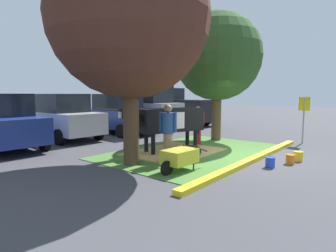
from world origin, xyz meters
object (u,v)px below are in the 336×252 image
object	(u,v)px
bucket_orange	(290,159)
sedan_silver	(62,117)
cow_holstein	(169,120)
person_visitor_near	(198,125)
sedan_blue	(1,122)
suv_dark_grey	(144,107)
wheelbarrow	(179,157)
pickup_truck_black	(175,108)
person_handler	(168,123)
bucket_blue	(270,162)
bucket_yellow	(298,156)
parking_sign	(304,111)
calf_lying	(190,153)
person_visitor_far	(168,132)
shade_tree_right	(217,57)
sedan_red	(118,114)
shade_tree_left	(129,18)

from	to	relation	value
bucket_orange	sedan_silver	distance (m)	9.51
cow_holstein	person_visitor_near	xyz separation A→B (m)	(1.74, -0.06, -0.29)
sedan_blue	suv_dark_grey	distance (m)	7.92
wheelbarrow	sedan_silver	world-z (taller)	sedan_silver
suv_dark_grey	pickup_truck_black	bearing A→B (deg)	-2.47
person_handler	bucket_blue	xyz separation A→B (m)	(-1.04, -4.44, -0.72)
person_handler	bucket_yellow	bearing A→B (deg)	-87.16
person_handler	parking_sign	distance (m)	5.49
calf_lying	bucket_blue	world-z (taller)	calf_lying
person_visitor_far	bucket_orange	xyz separation A→B (m)	(2.14, -2.81, -0.78)
parking_sign	bucket_blue	bearing A→B (deg)	-176.39
shade_tree_right	sedan_silver	xyz separation A→B (m)	(-3.98, 5.58, -2.59)
person_visitor_near	suv_dark_grey	size ratio (longest dim) A/B	0.33
bucket_blue	sedan_blue	world-z (taller)	sedan_blue
shade_tree_right	bucket_blue	bearing A→B (deg)	-131.96
sedan_blue	sedan_red	size ratio (longest dim) A/B	1.00
person_visitor_near	sedan_red	distance (m)	5.08
calf_lying	sedan_red	xyz separation A→B (m)	(2.66, 6.35, 0.75)
person_handler	sedan_blue	bearing A→B (deg)	138.70
sedan_silver	shade_tree_right	bearing A→B (deg)	-54.51
cow_holstein	person_handler	xyz separation A→B (m)	(1.18, 0.97, -0.23)
suv_dark_grey	person_visitor_far	bearing A→B (deg)	-131.35
person_handler	wheelbarrow	xyz separation A→B (m)	(-2.95, -2.76, -0.49)
person_visitor_far	sedan_blue	xyz separation A→B (m)	(-2.22, 6.02, 0.06)
shade_tree_right	bucket_orange	bearing A→B (deg)	-121.81
shade_tree_right	calf_lying	world-z (taller)	shade_tree_right
calf_lying	pickup_truck_black	bearing A→B (deg)	40.10
shade_tree_left	calf_lying	bearing A→B (deg)	-36.31
sedan_blue	sedan_silver	size ratio (longest dim) A/B	1.00
person_visitor_near	bucket_orange	distance (m)	3.87
cow_holstein	person_visitor_far	xyz separation A→B (m)	(-1.24, -0.97, -0.18)
sedan_blue	pickup_truck_black	world-z (taller)	pickup_truck_black
person_visitor_far	bucket_blue	distance (m)	2.95
shade_tree_left	bucket_yellow	distance (m)	6.31
person_handler	bucket_blue	bearing A→B (deg)	-103.16
calf_lying	sedan_red	bearing A→B (deg)	67.28
person_visitor_near	person_visitor_far	distance (m)	3.12
person_visitor_near	bucket_blue	xyz separation A→B (m)	(-1.60, -3.41, -0.66)
person_handler	bucket_orange	xyz separation A→B (m)	(-0.27, -4.75, -0.73)
calf_lying	bucket_blue	size ratio (longest dim) A/B	4.54
bucket_orange	pickup_truck_black	world-z (taller)	pickup_truck_black
person_visitor_near	pickup_truck_black	world-z (taller)	pickup_truck_black
person_handler	bucket_yellow	size ratio (longest dim) A/B	5.50
person_handler	person_visitor_far	distance (m)	3.10
bucket_blue	pickup_truck_black	distance (m)	11.39
bucket_blue	sedan_blue	distance (m)	9.28
bucket_orange	shade_tree_left	bearing A→B (deg)	130.49
bucket_orange	suv_dark_grey	size ratio (longest dim) A/B	0.06
wheelbarrow	bucket_orange	size ratio (longest dim) A/B	5.80
parking_sign	sedan_blue	size ratio (longest dim) A/B	0.42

